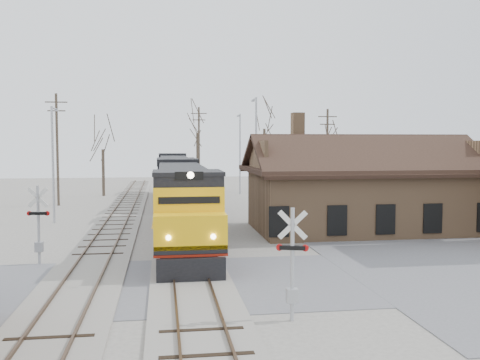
# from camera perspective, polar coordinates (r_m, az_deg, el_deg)

# --- Properties ---
(ground) EXTENTS (140.00, 140.00, 0.00)m
(ground) POSITION_cam_1_polar(r_m,az_deg,el_deg) (22.84, -5.23, -10.89)
(ground) COLOR #A19C91
(ground) RESTS_ON ground
(road) EXTENTS (60.00, 9.00, 0.03)m
(road) POSITION_cam_1_polar(r_m,az_deg,el_deg) (22.84, -5.23, -10.86)
(road) COLOR #5E5E63
(road) RESTS_ON ground
(track_main) EXTENTS (3.40, 90.00, 0.24)m
(track_main) POSITION_cam_1_polar(r_m,az_deg,el_deg) (37.52, -6.46, -4.92)
(track_main) COLOR #A19C91
(track_main) RESTS_ON ground
(track_siding) EXTENTS (3.40, 90.00, 0.24)m
(track_siding) POSITION_cam_1_polar(r_m,az_deg,el_deg) (37.65, -13.35, -4.97)
(track_siding) COLOR #A19C91
(track_siding) RESTS_ON ground
(depot) EXTENTS (15.20, 9.31, 7.90)m
(depot) POSITION_cam_1_polar(r_m,az_deg,el_deg) (36.66, 12.76, -1.51)
(depot) COLOR #916C4B
(depot) RESTS_ON ground
(locomotive_lead) EXTENTS (3.11, 20.83, 4.63)m
(locomotive_lead) POSITION_cam_1_polar(r_m,az_deg,el_deg) (31.86, -6.18, -2.21)
(locomotive_lead) COLOR black
(locomotive_lead) RESTS_ON ground
(locomotive_trailing) EXTENTS (3.11, 20.83, 4.38)m
(locomotive_trailing) POSITION_cam_1_polar(r_m,az_deg,el_deg) (52.89, -7.02, 0.25)
(locomotive_trailing) COLOR black
(locomotive_trailing) RESTS_ON ground
(crossbuck_near) EXTENTS (1.05, 0.38, 3.75)m
(crossbuck_near) POSITION_cam_1_polar(r_m,az_deg,el_deg) (17.81, 5.60, -9.27)
(crossbuck_near) COLOR #A5A8AD
(crossbuck_near) RESTS_ON ground
(crossbuck_far) EXTENTS (1.09, 0.29, 3.82)m
(crossbuck_far) POSITION_cam_1_polar(r_m,az_deg,el_deg) (27.47, -20.69, -4.75)
(crossbuck_far) COLOR #A5A8AD
(crossbuck_far) RESTS_ON ground
(streetlight_a) EXTENTS (0.25, 2.04, 8.50)m
(streetlight_a) POSITION_cam_1_polar(r_m,az_deg,el_deg) (41.31, -19.30, 2.27)
(streetlight_a) COLOR #A5A8AD
(streetlight_a) RESTS_ON ground
(streetlight_b) EXTENTS (0.25, 2.04, 9.83)m
(streetlight_b) POSITION_cam_1_polar(r_m,az_deg,el_deg) (47.03, 1.70, 3.51)
(streetlight_b) COLOR #A5A8AD
(streetlight_b) RESTS_ON ground
(streetlight_c) EXTENTS (0.25, 2.04, 9.14)m
(streetlight_c) POSITION_cam_1_polar(r_m,az_deg,el_deg) (60.75, -0.02, 3.28)
(streetlight_c) COLOR #A5A8AD
(streetlight_c) RESTS_ON ground
(utility_pole_a) EXTENTS (2.00, 0.24, 10.41)m
(utility_pole_a) POSITION_cam_1_polar(r_m,az_deg,el_deg) (52.47, -18.91, 3.31)
(utility_pole_a) COLOR #382D23
(utility_pole_a) RESTS_ON ground
(utility_pole_b) EXTENTS (2.00, 0.24, 10.31)m
(utility_pole_b) POSITION_cam_1_polar(r_m,az_deg,el_deg) (67.36, -4.40, 3.58)
(utility_pole_b) COLOR #382D23
(utility_pole_b) RESTS_ON ground
(utility_pole_c) EXTENTS (2.00, 0.24, 9.39)m
(utility_pole_c) POSITION_cam_1_polar(r_m,az_deg,el_deg) (56.97, 9.28, 2.99)
(utility_pole_c) COLOR #382D23
(utility_pole_c) RESTS_ON ground
(tree_b) EXTENTS (3.43, 3.43, 8.40)m
(tree_b) POSITION_cam_1_polar(r_m,az_deg,el_deg) (60.63, -14.43, 3.98)
(tree_b) COLOR #382D23
(tree_b) RESTS_ON ground
(tree_c) EXTENTS (4.77, 4.77, 11.70)m
(tree_c) POSITION_cam_1_polar(r_m,az_deg,el_deg) (69.23, -4.58, 6.03)
(tree_c) COLOR #382D23
(tree_c) RESTS_ON ground
(tree_d) EXTENTS (5.04, 5.04, 12.34)m
(tree_d) POSITION_cam_1_polar(r_m,az_deg,el_deg) (65.20, 2.62, 6.57)
(tree_d) COLOR #382D23
(tree_d) RESTS_ON ground
(tree_e) EXTENTS (3.53, 3.53, 8.65)m
(tree_e) POSITION_cam_1_polar(r_m,az_deg,el_deg) (63.40, 9.80, 4.20)
(tree_e) COLOR #382D23
(tree_e) RESTS_ON ground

